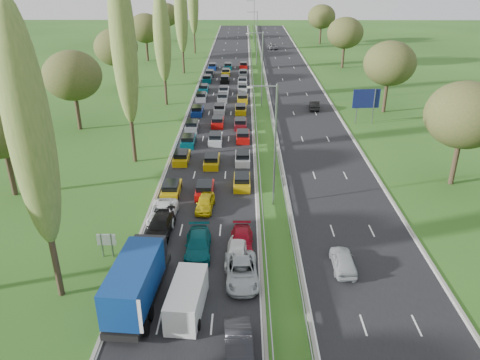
{
  "coord_description": "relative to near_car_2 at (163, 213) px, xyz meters",
  "views": [
    {
      "loc": [
        1.57,
        2.04,
        21.63
      ],
      "look_at": [
        1.2,
        45.47,
        1.5
      ],
      "focal_mm": 35.0,
      "sensor_mm": 36.0,
      "label": 1
    }
  ],
  "objects": [
    {
      "name": "near_car_8",
      "position": [
        3.75,
        2.16,
        -0.05
      ],
      "size": [
        1.89,
        4.09,
        1.36
      ],
      "primitive_type": "imported",
      "rotation": [
        0.0,
        0.0,
        -0.07
      ],
      "color": "#B59F0C",
      "rests_on": "near_carriageway"
    },
    {
      "name": "near_car_2",
      "position": [
        0.0,
        0.0,
        0.0
      ],
      "size": [
        2.44,
        5.24,
        1.45
      ],
      "primitive_type": "imported",
      "rotation": [
        0.0,
        0.0,
        0.01
      ],
      "color": "white",
      "rests_on": "near_carriageway"
    },
    {
      "name": "lamp_columns",
      "position": [
        10.39,
        38.23,
        5.25
      ],
      "size": [
        0.18,
        140.18,
        12.0
      ],
      "color": "gray",
      "rests_on": "ground"
    },
    {
      "name": "central_reservation",
      "position": [
        10.39,
        42.73,
        -0.2
      ],
      "size": [
        2.36,
        215.0,
        0.32
      ],
      "color": "gray",
      "rests_on": "ground"
    },
    {
      "name": "far_car_1",
      "position": [
        18.93,
        36.6,
        -0.02
      ],
      "size": [
        1.84,
        4.41,
        1.42
      ],
      "primitive_type": "imported",
      "rotation": [
        0.0,
        0.0,
        3.06
      ],
      "color": "black",
      "rests_on": "far_carriageway"
    },
    {
      "name": "ground",
      "position": [
        10.39,
        40.23,
        -0.75
      ],
      "size": [
        260.0,
        260.0,
        0.0
      ],
      "primitive_type": "plane",
      "color": "#234A17",
      "rests_on": "ground"
    },
    {
      "name": "white_van_rear",
      "position": [
        3.65,
        -12.27,
        0.36
      ],
      "size": [
        2.1,
        5.37,
        2.16
      ],
      "rotation": [
        0.0,
        0.0,
        -0.09
      ],
      "color": "silver",
      "rests_on": "near_carriageway"
    },
    {
      "name": "info_sign",
      "position": [
        -3.51,
        -5.96,
        0.62
      ],
      "size": [
        1.5,
        0.16,
        2.1
      ],
      "color": "gray",
      "rests_on": "ground"
    },
    {
      "name": "near_car_9",
      "position": [
        7.21,
        -16.54,
        0.05
      ],
      "size": [
        1.98,
        4.79,
        1.54
      ],
      "primitive_type": "imported",
      "rotation": [
        0.0,
        0.0,
        0.07
      ],
      "color": "black",
      "rests_on": "near_carriageway"
    },
    {
      "name": "near_car_12",
      "position": [
        6.94,
        -6.46,
        0.02
      ],
      "size": [
        2.04,
        4.46,
        1.48
      ],
      "primitive_type": "imported",
      "rotation": [
        0.0,
        0.0,
        -0.07
      ],
      "color": "white",
      "rests_on": "near_carriageway"
    },
    {
      "name": "near_carriageway",
      "position": [
        3.64,
        42.73,
        -0.75
      ],
      "size": [
        10.5,
        215.0,
        0.04
      ],
      "primitive_type": "cube",
      "color": "black",
      "rests_on": "ground"
    },
    {
      "name": "near_car_7",
      "position": [
        3.74,
        -5.31,
        0.02
      ],
      "size": [
        2.29,
        5.22,
        1.49
      ],
      "primitive_type": "imported",
      "rotation": [
        0.0,
        0.0,
        0.04
      ],
      "color": "#054D55",
      "rests_on": "near_carriageway"
    },
    {
      "name": "traffic_queue_fill",
      "position": [
        3.65,
        37.77,
        -0.31
      ],
      "size": [
        9.12,
        68.62,
        0.8
      ],
      "color": "#BF990C",
      "rests_on": "ground"
    },
    {
      "name": "woodland_left",
      "position": [
        -16.11,
        22.85,
        6.94
      ],
      "size": [
        8.0,
        166.0,
        11.1
      ],
      "color": "#2D2116",
      "rests_on": "ground"
    },
    {
      "name": "far_carriageway",
      "position": [
        17.14,
        42.73,
        -0.75
      ],
      "size": [
        10.5,
        215.0,
        0.04
      ],
      "primitive_type": "cube",
      "color": "black",
      "rests_on": "ground"
    },
    {
      "name": "far_car_2",
      "position": [
        15.46,
        96.15,
        -0.02
      ],
      "size": [
        2.52,
        5.19,
        1.42
      ],
      "primitive_type": "imported",
      "rotation": [
        0.0,
        0.0,
        3.17
      ],
      "color": "slate",
      "rests_on": "far_carriageway"
    },
    {
      "name": "near_car_3",
      "position": [
        0.15,
        -2.45,
        0.02
      ],
      "size": [
        2.4,
        5.28,
        1.5
      ],
      "primitive_type": "imported",
      "rotation": [
        0.0,
        0.0,
        -0.06
      ],
      "color": "black",
      "rests_on": "near_carriageway"
    },
    {
      "name": "blue_lorry",
      "position": [
        0.2,
        -11.55,
        1.23
      ],
      "size": [
        2.51,
        9.03,
        3.81
      ],
      "rotation": [
        0.0,
        0.0,
        -0.08
      ],
      "color": "black",
      "rests_on": "near_carriageway"
    },
    {
      "name": "direction_sign",
      "position": [
        25.29,
        29.09,
        2.82
      ],
      "size": [
        3.99,
        0.47,
        5.2
      ],
      "color": "gray",
      "rests_on": "ground"
    },
    {
      "name": "far_car_0",
      "position": [
        15.21,
        -7.45,
        -0.01
      ],
      "size": [
        1.75,
        4.22,
        1.43
      ],
      "primitive_type": "imported",
      "rotation": [
        0.0,
        0.0,
        3.13
      ],
      "color": "#A1A5AA",
      "rests_on": "far_carriageway"
    },
    {
      "name": "poplar_row",
      "position": [
        -5.61,
        28.4,
        11.64
      ],
      "size": [
        2.8,
        127.8,
        22.44
      ],
      "color": "#2D2116",
      "rests_on": "ground"
    },
    {
      "name": "woodland_right",
      "position": [
        29.89,
        26.9,
        6.94
      ],
      "size": [
        8.0,
        153.0,
        11.1
      ],
      "color": "#2D2116",
      "rests_on": "ground"
    },
    {
      "name": "near_car_10",
      "position": [
        7.34,
        -8.96,
        0.0
      ],
      "size": [
        2.71,
        5.36,
        1.45
      ],
      "primitive_type": "imported",
      "rotation": [
        0.0,
        0.0,
        0.06
      ],
      "color": "#A8ADB2",
      "rests_on": "near_carriageway"
    },
    {
      "name": "near_car_11",
      "position": [
        7.32,
        -4.59,
        -0.06
      ],
      "size": [
        1.87,
        4.61,
        1.34
      ],
      "primitive_type": "imported",
      "rotation": [
        0.0,
        0.0,
        -0.0
      ],
      "color": "maroon",
      "rests_on": "near_carriageway"
    }
  ]
}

